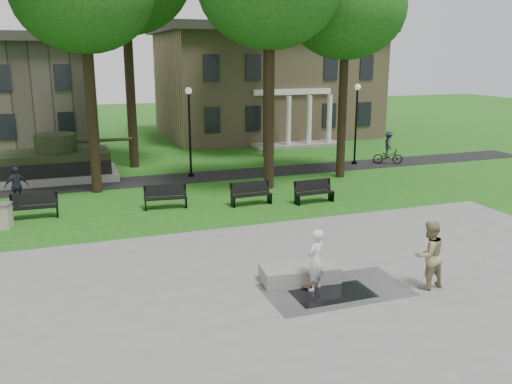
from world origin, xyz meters
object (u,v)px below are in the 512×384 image
at_px(skateboarder, 316,260).
at_px(friend_watching, 429,255).
at_px(cyclist, 388,151).
at_px(trash_bin, 2,216).
at_px(park_bench_0, 34,205).
at_px(concrete_block, 300,273).

bearing_deg(skateboarder, friend_watching, 128.77).
bearing_deg(cyclist, trash_bin, 128.41).
relative_size(skateboarder, cyclist, 0.89).
bearing_deg(cyclist, friend_watching, 172.85).
bearing_deg(skateboarder, trash_bin, -80.49).
height_order(friend_watching, park_bench_0, friend_watching).
bearing_deg(concrete_block, friend_watching, -27.43).
bearing_deg(friend_watching, cyclist, -126.05).
relative_size(park_bench_0, trash_bin, 1.89).
xyz_separation_m(concrete_block, trash_bin, (-8.43, 8.37, 0.24)).
relative_size(friend_watching, park_bench_0, 1.07).
height_order(skateboarder, friend_watching, friend_watching).
bearing_deg(concrete_block, cyclist, 49.13).
relative_size(skateboarder, trash_bin, 1.82).
bearing_deg(skateboarder, concrete_block, -112.14).
xyz_separation_m(skateboarder, trash_bin, (-8.58, 9.06, -0.41)).
distance_m(concrete_block, park_bench_0, 11.94).
relative_size(concrete_block, cyclist, 1.12).
bearing_deg(friend_watching, concrete_block, -33.52).
xyz_separation_m(concrete_block, skateboarder, (0.15, -0.70, 0.65)).
distance_m(concrete_block, trash_bin, 11.88).
distance_m(skateboarder, cyclist, 19.13).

